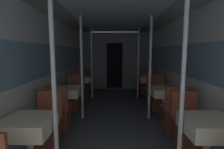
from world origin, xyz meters
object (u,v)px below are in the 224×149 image
(support_pole_left_0, at_px, (54,84))
(support_pole_right_0, at_px, (183,84))
(dining_table_left_0, at_px, (28,128))
(chair_right_far_1, at_px, (157,99))
(chair_left_near_1, at_px, (60,115))
(dining_table_right_0, at_px, (208,128))
(chair_right_near_1, at_px, (172,115))
(chair_right_near_2, at_px, (152,93))
(chair_left_near_2, at_px, (79,93))
(dining_table_right_1, at_px, (164,93))
(chair_right_far_0, at_px, (187,131))
(support_pole_left_2, at_px, (92,63))
(dining_table_left_2, at_px, (82,80))
(chair_left_far_0, at_px, (47,130))
(chair_right_far_2, at_px, (145,86))
(chair_left_far_1, at_px, (74,99))
(support_pole_left_1, at_px, (82,69))
(chair_left_far_2, at_px, (85,86))
(dining_table_right_2, at_px, (148,80))
(support_pole_right_1, at_px, (150,69))
(support_pole_right_2, at_px, (138,63))

(support_pole_left_0, distance_m, support_pole_right_0, 1.52)
(dining_table_left_0, xyz_separation_m, chair_right_far_1, (2.19, 2.42, -0.31))
(chair_left_near_1, height_order, dining_table_right_0, chair_left_near_1)
(chair_right_near_1, height_order, chair_right_near_2, same)
(chair_left_near_2, relative_size, dining_table_right_1, 1.23)
(chair_right_far_0, bearing_deg, support_pole_left_2, -59.02)
(dining_table_left_2, height_order, dining_table_right_0, same)
(support_pole_left_0, height_order, chair_left_near_2, support_pole_left_0)
(chair_left_far_0, relative_size, support_pole_left_0, 0.39)
(support_pole_left_0, distance_m, chair_right_far_2, 4.72)
(chair_left_far_1, height_order, support_pole_left_2, support_pole_left_2)
(support_pole_left_1, bearing_deg, support_pole_right_0, -50.40)
(dining_table_right_1, bearing_deg, dining_table_left_0, -140.04)
(chair_left_far_2, distance_m, chair_right_near_1, 3.72)
(support_pole_left_0, xyz_separation_m, support_pole_left_2, (0.00, 3.67, 0.00))
(chair_right_near_1, relative_size, dining_table_right_2, 1.23)
(chair_left_far_1, distance_m, dining_table_right_0, 3.28)
(chair_left_far_2, distance_m, chair_right_far_2, 2.19)
(chair_left_near_2, relative_size, dining_table_right_2, 1.23)
(chair_left_near_1, distance_m, chair_left_far_1, 1.17)
(chair_left_near_1, xyz_separation_m, chair_right_near_2, (2.19, 1.84, 0.00))
(chair_left_far_0, bearing_deg, chair_right_far_0, -180.00)
(dining_table_left_0, relative_size, support_pole_left_2, 0.32)
(dining_table_left_0, relative_size, support_pole_right_1, 0.32)
(dining_table_left_0, distance_m, chair_left_near_1, 1.29)
(chair_left_far_0, xyz_separation_m, chair_right_far_2, (2.19, 3.67, 0.00))
(chair_left_near_2, xyz_separation_m, dining_table_right_1, (2.19, -1.25, 0.31))
(chair_right_far_0, xyz_separation_m, dining_table_right_2, (0.00, 3.09, 0.31))
(dining_table_left_0, height_order, chair_right_far_2, chair_right_far_2)
(chair_left_far_2, height_order, chair_right_far_2, same)
(chair_right_near_1, height_order, dining_table_right_2, chair_right_near_1)
(chair_left_far_0, xyz_separation_m, chair_right_near_1, (2.19, 0.67, 0.00))
(chair_right_far_0, distance_m, support_pole_right_0, 1.09)
(support_pole_left_0, distance_m, support_pole_left_1, 1.84)
(support_pole_left_0, distance_m, chair_right_far_1, 3.17)
(dining_table_left_0, bearing_deg, chair_left_far_0, 90.00)
(chair_left_near_2, height_order, support_pole_right_1, support_pole_right_1)
(chair_left_far_2, xyz_separation_m, chair_right_near_1, (2.19, -3.00, 0.00))
(chair_left_far_2, height_order, dining_table_right_0, chair_left_far_2)
(dining_table_right_0, relative_size, chair_right_far_0, 0.82)
(chair_right_far_2, bearing_deg, chair_left_far_1, 39.96)
(dining_table_right_1, bearing_deg, support_pole_left_1, 180.00)
(dining_table_right_2, xyz_separation_m, support_pole_right_2, (-0.34, 0.00, 0.54))
(chair_left_near_1, bearing_deg, chair_right_near_1, 0.00)
(chair_left_near_2, xyz_separation_m, dining_table_right_2, (2.19, 0.58, 0.31))
(chair_left_far_0, distance_m, chair_right_far_0, 2.19)
(chair_right_near_2, bearing_deg, chair_left_far_1, -162.97)
(chair_left_near_1, bearing_deg, dining_table_right_2, 47.83)
(support_pole_right_0, height_order, support_pole_right_1, same)
(chair_left_far_2, bearing_deg, chair_left_near_1, 90.00)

